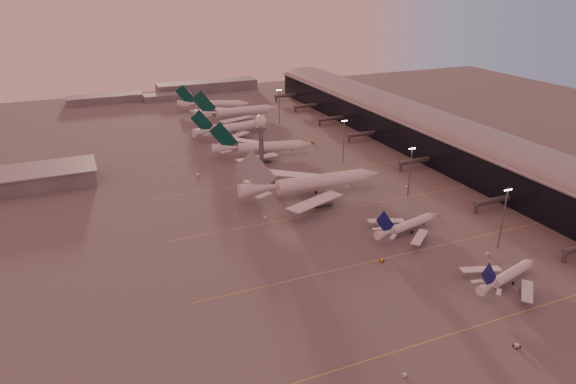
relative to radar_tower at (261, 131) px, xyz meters
name	(u,v)px	position (x,y,z in m)	size (l,w,h in m)	color
ground	(369,279)	(-5.00, -120.00, -20.95)	(700.00, 700.00, 0.00)	#5B5959
taxiway_markings	(361,204)	(25.00, -64.00, -20.94)	(180.00, 185.25, 0.02)	#D7CC4C
terminal	(429,133)	(102.88, -9.91, -10.43)	(57.00, 362.00, 23.04)	black
hangar	(8,181)	(-125.00, 20.00, -16.63)	(82.00, 27.00, 8.50)	slate
radar_tower	(261,131)	(0.00, 0.00, 0.00)	(6.40, 6.40, 31.10)	#5A5C62
mast_a	(503,215)	(53.00, -120.00, -7.21)	(3.60, 0.56, 25.00)	#5A5C62
mast_b	(410,170)	(50.00, -65.00, -7.21)	(3.60, 0.56, 25.00)	#5A5C62
mast_c	(344,139)	(45.00, -10.00, -7.21)	(3.60, 0.56, 25.00)	#5A5C62
mast_d	(279,105)	(43.00, 80.00, -7.21)	(3.60, 0.56, 25.00)	#5A5C62
distant_horizon	(178,90)	(-2.38, 205.14, -17.06)	(165.00, 37.50, 9.00)	slate
narrowbody_near	(507,277)	(36.80, -140.86, -18.28)	(33.10, 26.08, 13.20)	white
narrowbody_mid	(407,227)	(27.53, -96.03, -18.13)	(35.12, 27.73, 13.91)	white
widebody_white	(312,186)	(9.14, -44.79, -16.53)	(72.57, 58.06, 25.51)	white
greentail_a	(263,149)	(7.80, 19.09, -17.16)	(58.40, 46.68, 21.48)	white
greentail_b	(232,130)	(3.93, 66.39, -17.38)	(55.13, 44.13, 20.21)	white
greentail_c	(237,114)	(19.47, 104.22, -16.86)	(63.72, 51.48, 23.15)	white
greentail_d	(214,106)	(10.88, 137.01, -17.36)	(53.83, 42.74, 20.35)	white
gsv_truck_a	(406,373)	(-20.52, -164.07, -19.99)	(4.80, 2.15, 1.87)	silver
gsv_tug_near	(517,346)	(14.94, -166.93, -20.42)	(2.37, 3.73, 1.03)	silver
gsv_catering_a	(488,250)	(45.06, -122.97, -19.01)	(5.17, 4.00, 3.89)	silver
gsv_tug_mid	(382,261)	(5.73, -111.67, -20.47)	(3.74, 3.65, 0.94)	gold
gsv_truck_b	(437,213)	(49.75, -87.41, -19.94)	(5.16, 2.87, 1.97)	silver
gsv_truck_c	(265,216)	(-20.96, -60.72, -19.85)	(4.37, 5.55, 2.15)	silver
gsv_catering_b	(407,184)	(56.28, -55.16, -18.97)	(5.28, 3.68, 3.97)	silver
gsv_tug_far	(271,177)	(-0.94, -16.70, -20.46)	(3.52, 3.85, 0.95)	silver
gsv_truck_d	(197,174)	(-35.53, 1.58, -19.68)	(2.70, 6.32, 2.49)	silver
gsv_tug_hangar	(313,142)	(45.46, 29.98, -20.40)	(3.83, 2.39, 1.07)	gold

